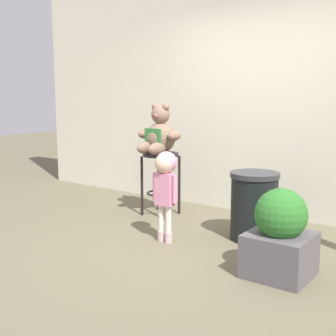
{
  "coord_description": "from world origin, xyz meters",
  "views": [
    {
      "loc": [
        2.27,
        -3.21,
        1.43
      ],
      "look_at": [
        -0.61,
        0.68,
        0.64
      ],
      "focal_mm": 47.94,
      "sensor_mm": 36.0,
      "label": 1
    }
  ],
  "objects_px": {
    "bar_stool_with_teddy": "(161,170)",
    "child_walking": "(165,177)",
    "teddy_bear": "(159,135)",
    "planter_with_shrub": "(280,236)",
    "trash_bin": "(254,206)"
  },
  "relations": [
    {
      "from": "trash_bin",
      "to": "bar_stool_with_teddy",
      "type": "bearing_deg",
      "value": 171.34
    },
    {
      "from": "bar_stool_with_teddy",
      "to": "trash_bin",
      "type": "distance_m",
      "value": 1.35
    },
    {
      "from": "teddy_bear",
      "to": "child_walking",
      "type": "relative_size",
      "value": 0.65
    },
    {
      "from": "teddy_bear",
      "to": "bar_stool_with_teddy",
      "type": "bearing_deg",
      "value": 90.0
    },
    {
      "from": "teddy_bear",
      "to": "child_walking",
      "type": "height_order",
      "value": "teddy_bear"
    },
    {
      "from": "bar_stool_with_teddy",
      "to": "child_walking",
      "type": "relative_size",
      "value": 0.84
    },
    {
      "from": "teddy_bear",
      "to": "planter_with_shrub",
      "type": "height_order",
      "value": "teddy_bear"
    },
    {
      "from": "trash_bin",
      "to": "planter_with_shrub",
      "type": "xyz_separation_m",
      "value": [
        0.57,
        -0.72,
        -0.02
      ]
    },
    {
      "from": "teddy_bear",
      "to": "planter_with_shrub",
      "type": "relative_size",
      "value": 0.82
    },
    {
      "from": "teddy_bear",
      "to": "child_walking",
      "type": "bearing_deg",
      "value": -49.0
    },
    {
      "from": "child_walking",
      "to": "trash_bin",
      "type": "relative_size",
      "value": 1.32
    },
    {
      "from": "bar_stool_with_teddy",
      "to": "teddy_bear",
      "type": "bearing_deg",
      "value": -90.0
    },
    {
      "from": "child_walking",
      "to": "planter_with_shrub",
      "type": "height_order",
      "value": "child_walking"
    },
    {
      "from": "bar_stool_with_teddy",
      "to": "planter_with_shrub",
      "type": "bearing_deg",
      "value": -25.95
    },
    {
      "from": "planter_with_shrub",
      "to": "child_walking",
      "type": "bearing_deg",
      "value": 173.57
    }
  ]
}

